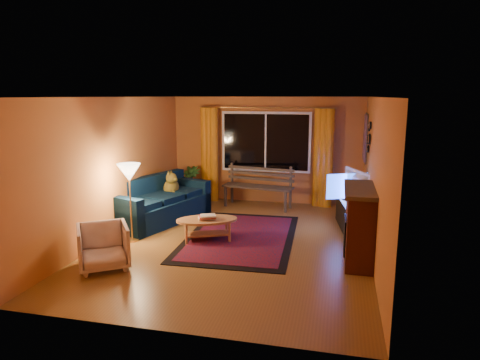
% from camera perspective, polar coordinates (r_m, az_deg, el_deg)
% --- Properties ---
extents(floor, '(4.50, 6.00, 0.02)m').
position_cam_1_polar(floor, '(7.59, -0.52, -8.31)').
color(floor, brown).
rests_on(floor, ground).
extents(ceiling, '(4.50, 6.00, 0.02)m').
position_cam_1_polar(ceiling, '(7.15, -0.56, 11.09)').
color(ceiling, white).
rests_on(ceiling, ground).
extents(wall_back, '(4.50, 0.02, 2.50)m').
position_cam_1_polar(wall_back, '(10.18, 3.48, 3.99)').
color(wall_back, '#C17032').
rests_on(wall_back, ground).
extents(wall_left, '(0.02, 6.00, 2.50)m').
position_cam_1_polar(wall_left, '(8.10, -16.28, 1.69)').
color(wall_left, '#C17032').
rests_on(wall_left, ground).
extents(wall_right, '(0.02, 6.00, 2.50)m').
position_cam_1_polar(wall_right, '(7.09, 17.51, 0.32)').
color(wall_right, '#C17032').
rests_on(wall_right, ground).
extents(window, '(2.00, 0.02, 1.30)m').
position_cam_1_polar(window, '(10.10, 3.43, 5.07)').
color(window, black).
rests_on(window, wall_back).
extents(curtain_rod, '(3.20, 0.03, 0.03)m').
position_cam_1_polar(curtain_rod, '(10.00, 3.44, 9.61)').
color(curtain_rod, '#BF8C3F').
rests_on(curtain_rod, wall_back).
extents(curtain_left, '(0.36, 0.36, 2.24)m').
position_cam_1_polar(curtain_left, '(10.38, -4.03, 3.40)').
color(curtain_left, orange).
rests_on(curtain_left, ground).
extents(curtain_right, '(0.36, 0.36, 2.24)m').
position_cam_1_polar(curtain_right, '(9.94, 11.04, 2.86)').
color(curtain_right, orange).
rests_on(curtain_right, ground).
extents(bench, '(1.66, 0.73, 0.48)m').
position_cam_1_polar(bench, '(9.80, 2.35, -2.29)').
color(bench, '#392F25').
rests_on(bench, ground).
extents(potted_plant, '(0.58, 0.58, 0.87)m').
position_cam_1_polar(potted_plant, '(10.31, -6.57, -0.58)').
color(potted_plant, '#235B1E').
rests_on(potted_plant, ground).
extents(sofa, '(1.61, 2.40, 0.89)m').
position_cam_1_polar(sofa, '(8.80, -10.64, -2.66)').
color(sofa, black).
rests_on(sofa, ground).
extents(dog, '(0.42, 0.51, 0.48)m').
position_cam_1_polar(dog, '(9.17, -9.16, -0.54)').
color(dog, olive).
rests_on(dog, sofa).
extents(armchair, '(0.96, 0.94, 0.73)m').
position_cam_1_polar(armchair, '(6.69, -17.78, -8.19)').
color(armchair, beige).
rests_on(armchair, ground).
extents(floor_lamp, '(0.29, 0.29, 1.36)m').
position_cam_1_polar(floor_lamp, '(7.69, -14.39, -3.02)').
color(floor_lamp, '#BF8C3F').
rests_on(floor_lamp, ground).
extents(rug, '(2.00, 3.07, 0.02)m').
position_cam_1_polar(rug, '(7.81, 0.06, -7.58)').
color(rug, maroon).
rests_on(rug, ground).
extents(coffee_table, '(1.42, 1.42, 0.39)m').
position_cam_1_polar(coffee_table, '(7.63, -4.41, -6.60)').
color(coffee_table, '#B37A46').
rests_on(coffee_table, ground).
extents(tv_console, '(0.59, 1.30, 0.52)m').
position_cam_1_polar(tv_console, '(8.56, 14.62, -4.51)').
color(tv_console, black).
rests_on(tv_console, ground).
extents(television, '(0.56, 1.02, 0.61)m').
position_cam_1_polar(television, '(8.43, 14.81, -0.81)').
color(television, black).
rests_on(television, tv_console).
extents(fireplace, '(0.40, 1.20, 1.10)m').
position_cam_1_polar(fireplace, '(6.85, 15.65, -5.98)').
color(fireplace, maroon).
rests_on(fireplace, ground).
extents(mirror_cluster, '(0.06, 0.60, 0.56)m').
position_cam_1_polar(mirror_cluster, '(8.30, 16.75, 5.72)').
color(mirror_cluster, black).
rests_on(mirror_cluster, wall_right).
extents(painting, '(0.04, 0.76, 0.96)m').
position_cam_1_polar(painting, '(9.46, 16.36, 5.44)').
color(painting, '#D85C2B').
rests_on(painting, wall_right).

